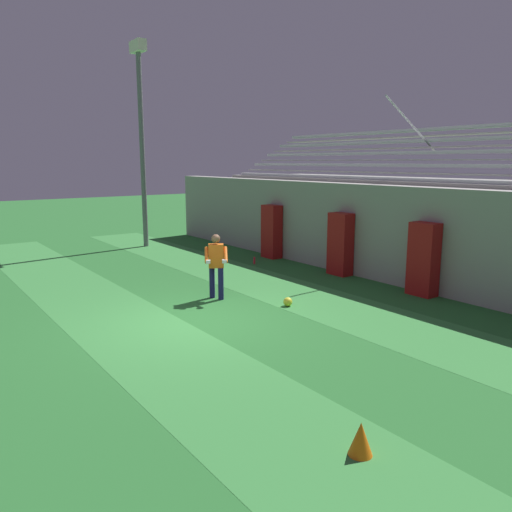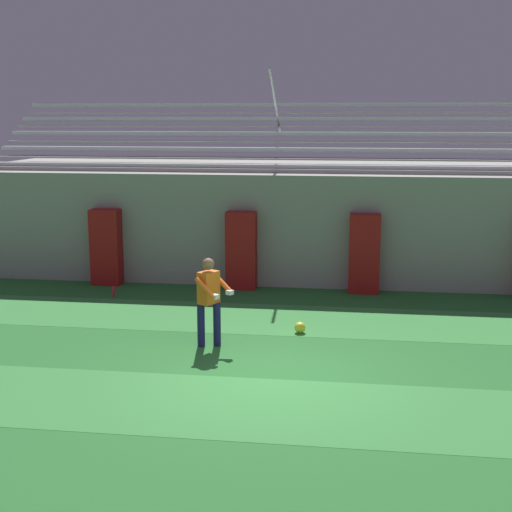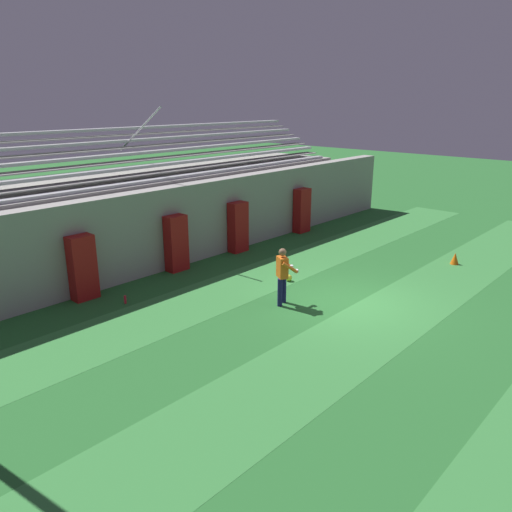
% 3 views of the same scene
% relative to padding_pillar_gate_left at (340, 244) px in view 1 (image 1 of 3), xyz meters
% --- Properties ---
extents(ground_plane, '(80.00, 80.00, 0.00)m').
position_rel_padding_pillar_gate_left_xyz_m(ground_plane, '(1.50, -5.95, -0.96)').
color(ground_plane, '#286B2D').
extents(turf_stripe_mid, '(28.00, 2.33, 0.01)m').
position_rel_padding_pillar_gate_left_xyz_m(turf_stripe_mid, '(1.50, -7.28, -0.96)').
color(turf_stripe_mid, '#38843D').
rests_on(turf_stripe_mid, ground).
extents(turf_stripe_far, '(28.00, 2.33, 0.01)m').
position_rel_padding_pillar_gate_left_xyz_m(turf_stripe_far, '(1.50, -2.61, -0.96)').
color(turf_stripe_far, '#38843D').
rests_on(turf_stripe_far, ground).
extents(back_wall, '(24.00, 0.60, 2.80)m').
position_rel_padding_pillar_gate_left_xyz_m(back_wall, '(1.50, 0.55, 0.44)').
color(back_wall, '#999691').
rests_on(back_wall, ground).
extents(padding_pillar_gate_left, '(0.74, 0.44, 1.92)m').
position_rel_padding_pillar_gate_left_xyz_m(padding_pillar_gate_left, '(0.00, 0.00, 0.00)').
color(padding_pillar_gate_left, maroon).
rests_on(padding_pillar_gate_left, ground).
extents(padding_pillar_gate_right, '(0.74, 0.44, 1.92)m').
position_rel_padding_pillar_gate_left_xyz_m(padding_pillar_gate_right, '(3.00, 0.00, 0.00)').
color(padding_pillar_gate_right, maroon).
rests_on(padding_pillar_gate_right, ground).
extents(padding_pillar_far_left, '(0.74, 0.44, 1.92)m').
position_rel_padding_pillar_gate_left_xyz_m(padding_pillar_far_left, '(-3.47, 0.00, 0.00)').
color(padding_pillar_far_left, maroon).
rests_on(padding_pillar_far_left, ground).
extents(bleacher_stand, '(18.00, 4.05, 5.43)m').
position_rel_padding_pillar_gate_left_xyz_m(bleacher_stand, '(1.50, 2.89, 0.54)').
color(bleacher_stand, '#999691').
rests_on(bleacher_stand, ground).
extents(floodlight_pole, '(0.90, 0.36, 8.08)m').
position_rel_padding_pillar_gate_left_xyz_m(floodlight_pole, '(-8.53, -2.69, 4.15)').
color(floodlight_pole, slate).
rests_on(floodlight_pole, ground).
extents(goalkeeper, '(0.71, 0.73, 1.67)m').
position_rel_padding_pillar_gate_left_xyz_m(goalkeeper, '(0.13, -4.57, -0.01)').
color(goalkeeper, '#19194C').
rests_on(goalkeeper, ground).
extents(soccer_ball, '(0.22, 0.22, 0.22)m').
position_rel_padding_pillar_gate_left_xyz_m(soccer_ball, '(1.73, -3.52, -0.85)').
color(soccer_ball, yellow).
rests_on(soccer_ball, ground).
extents(traffic_cone, '(0.30, 0.30, 0.42)m').
position_rel_padding_pillar_gate_left_xyz_m(traffic_cone, '(7.08, -6.81, -0.75)').
color(traffic_cone, orange).
rests_on(traffic_cone, ground).
extents(water_bottle, '(0.07, 0.07, 0.24)m').
position_rel_padding_pillar_gate_left_xyz_m(water_bottle, '(-2.89, -1.19, -0.84)').
color(water_bottle, red).
rests_on(water_bottle, ground).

